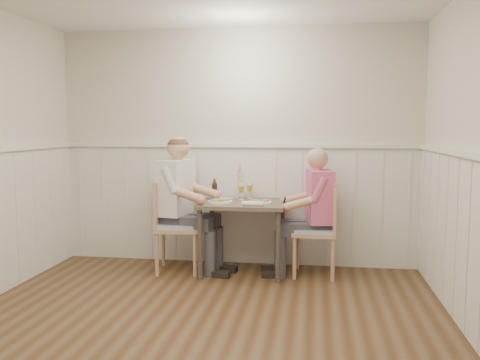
{
  "coord_description": "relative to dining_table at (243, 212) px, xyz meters",
  "views": [
    {
      "loc": [
        0.87,
        -3.32,
        1.53
      ],
      "look_at": [
        0.12,
        1.64,
        1.0
      ],
      "focal_mm": 38.0,
      "sensor_mm": 36.0,
      "label": 1
    }
  ],
  "objects": [
    {
      "name": "grass_vase",
      "position": [
        -0.1,
        0.29,
        0.28
      ],
      "size": [
        0.05,
        0.05,
        0.4
      ],
      "color": "silver",
      "rests_on": "dining_table"
    },
    {
      "name": "dining_table",
      "position": [
        0.0,
        0.0,
        0.0
      ],
      "size": [
        0.88,
        0.7,
        0.75
      ],
      "color": "brown",
      "rests_on": "ground"
    },
    {
      "name": "beer_glass_b",
      "position": [
        -0.04,
        0.16,
        0.22
      ],
      "size": [
        0.07,
        0.07,
        0.17
      ],
      "color": "silver",
      "rests_on": "dining_table"
    },
    {
      "name": "chair_right",
      "position": [
        0.8,
        0.01,
        -0.14
      ],
      "size": [
        0.46,
        0.46,
        0.93
      ],
      "color": "tan",
      "rests_on": "ground"
    },
    {
      "name": "plate_diner",
      "position": [
        -0.24,
        -0.08,
        0.12
      ],
      "size": [
        0.25,
        0.25,
        0.06
      ],
      "color": "white",
      "rests_on": "dining_table"
    },
    {
      "name": "chair_left",
      "position": [
        -0.74,
        -0.06,
        -0.12
      ],
      "size": [
        0.51,
        0.51,
        0.96
      ],
      "color": "tan",
      "rests_on": "ground"
    },
    {
      "name": "wainscot",
      "position": [
        -0.12,
        -1.15,
        0.04
      ],
      "size": [
        4.0,
        4.49,
        1.34
      ],
      "color": "white",
      "rests_on": "ground"
    },
    {
      "name": "room_shell",
      "position": [
        -0.12,
        -1.84,
        0.87
      ],
      "size": [
        4.04,
        4.54,
        2.6
      ],
      "color": "beige",
      "rests_on": "ground"
    },
    {
      "name": "rolled_napkin",
      "position": [
        0.14,
        -0.26,
        0.13
      ],
      "size": [
        0.22,
        0.06,
        0.05
      ],
      "color": "white",
      "rests_on": "dining_table"
    },
    {
      "name": "man_in_pink",
      "position": [
        0.75,
        0.02,
        -0.09
      ],
      "size": [
        0.66,
        0.46,
        1.34
      ],
      "color": "#3F3F47",
      "rests_on": "ground"
    },
    {
      "name": "plate_man",
      "position": [
        0.17,
        -0.07,
        0.12
      ],
      "size": [
        0.26,
        0.26,
        0.06
      ],
      "color": "white",
      "rests_on": "dining_table"
    },
    {
      "name": "diner_cream",
      "position": [
        -0.67,
        -0.01,
        -0.04
      ],
      "size": [
        0.73,
        0.52,
        1.45
      ],
      "color": "#3F3F47",
      "rests_on": "ground"
    },
    {
      "name": "beer_glass_a",
      "position": [
        0.04,
        0.26,
        0.22
      ],
      "size": [
        0.07,
        0.07,
        0.18
      ],
      "color": "silver",
      "rests_on": "dining_table"
    },
    {
      "name": "gingham_mat",
      "position": [
        -0.27,
        0.21,
        0.11
      ],
      "size": [
        0.31,
        0.28,
        0.01
      ],
      "color": "#5764A3",
      "rests_on": "dining_table"
    },
    {
      "name": "beer_bottle",
      "position": [
        -0.34,
        0.23,
        0.2
      ],
      "size": [
        0.06,
        0.06,
        0.21
      ],
      "color": "black",
      "rests_on": "dining_table"
    },
    {
      "name": "ground_plane",
      "position": [
        -0.12,
        -1.84,
        -0.65
      ],
      "size": [
        4.5,
        4.5,
        0.0
      ],
      "primitive_type": "plane",
      "color": "#442B17"
    }
  ]
}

